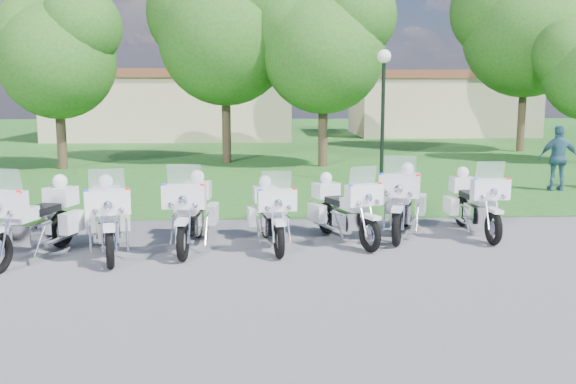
{
  "coord_description": "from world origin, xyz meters",
  "views": [
    {
      "loc": [
        -0.79,
        -11.87,
        3.1
      ],
      "look_at": [
        -0.21,
        1.2,
        0.95
      ],
      "focal_mm": 40.0,
      "sensor_mm": 36.0,
      "label": 1
    }
  ],
  "objects_px": {
    "motorcycle_2": "(108,216)",
    "motorcycle_4": "(271,213)",
    "lamp_post": "(383,83)",
    "motorcycle_3": "(192,210)",
    "motorcycle_7": "(475,202)",
    "motorcycle_1": "(36,218)",
    "motorcycle_5": "(343,208)",
    "motorcycle_6": "(403,200)",
    "bystander_c": "(558,158)"
  },
  "relations": [
    {
      "from": "lamp_post",
      "to": "bystander_c",
      "type": "bearing_deg",
      "value": -20.04
    },
    {
      "from": "motorcycle_3",
      "to": "bystander_c",
      "type": "height_order",
      "value": "bystander_c"
    },
    {
      "from": "motorcycle_3",
      "to": "bystander_c",
      "type": "bearing_deg",
      "value": -144.91
    },
    {
      "from": "motorcycle_2",
      "to": "lamp_post",
      "type": "relative_size",
      "value": 0.59
    },
    {
      "from": "bystander_c",
      "to": "motorcycle_1",
      "type": "bearing_deg",
      "value": 35.55
    },
    {
      "from": "motorcycle_2",
      "to": "motorcycle_3",
      "type": "relative_size",
      "value": 0.97
    },
    {
      "from": "motorcycle_4",
      "to": "motorcycle_2",
      "type": "bearing_deg",
      "value": 1.32
    },
    {
      "from": "motorcycle_7",
      "to": "motorcycle_2",
      "type": "bearing_deg",
      "value": 7.65
    },
    {
      "from": "motorcycle_7",
      "to": "bystander_c",
      "type": "distance_m",
      "value": 7.03
    },
    {
      "from": "motorcycle_4",
      "to": "lamp_post",
      "type": "distance_m",
      "value": 9.36
    },
    {
      "from": "motorcycle_5",
      "to": "bystander_c",
      "type": "relative_size",
      "value": 1.15
    },
    {
      "from": "lamp_post",
      "to": "motorcycle_7",
      "type": "bearing_deg",
      "value": -85.27
    },
    {
      "from": "motorcycle_6",
      "to": "motorcycle_7",
      "type": "relative_size",
      "value": 1.04
    },
    {
      "from": "motorcycle_4",
      "to": "motorcycle_7",
      "type": "height_order",
      "value": "motorcycle_7"
    },
    {
      "from": "motorcycle_3",
      "to": "motorcycle_4",
      "type": "distance_m",
      "value": 1.54
    },
    {
      "from": "motorcycle_1",
      "to": "bystander_c",
      "type": "distance_m",
      "value": 14.83
    },
    {
      "from": "motorcycle_5",
      "to": "lamp_post",
      "type": "relative_size",
      "value": 0.53
    },
    {
      "from": "motorcycle_2",
      "to": "motorcycle_3",
      "type": "bearing_deg",
      "value": -176.56
    },
    {
      "from": "motorcycle_2",
      "to": "motorcycle_6",
      "type": "xyz_separation_m",
      "value": [
        5.86,
        1.36,
        0.02
      ]
    },
    {
      "from": "motorcycle_1",
      "to": "motorcycle_5",
      "type": "bearing_deg",
      "value": -153.41
    },
    {
      "from": "motorcycle_6",
      "to": "motorcycle_3",
      "type": "bearing_deg",
      "value": 29.73
    },
    {
      "from": "motorcycle_1",
      "to": "motorcycle_2",
      "type": "distance_m",
      "value": 1.26
    },
    {
      "from": "motorcycle_1",
      "to": "motorcycle_4",
      "type": "relative_size",
      "value": 1.08
    },
    {
      "from": "motorcycle_6",
      "to": "bystander_c",
      "type": "bearing_deg",
      "value": -118.97
    },
    {
      "from": "motorcycle_4",
      "to": "motorcycle_5",
      "type": "bearing_deg",
      "value": -174.93
    },
    {
      "from": "motorcycle_5",
      "to": "lamp_post",
      "type": "xyz_separation_m",
      "value": [
        2.27,
        7.85,
        2.54
      ]
    },
    {
      "from": "motorcycle_2",
      "to": "motorcycle_4",
      "type": "distance_m",
      "value": 3.09
    },
    {
      "from": "motorcycle_7",
      "to": "lamp_post",
      "type": "xyz_separation_m",
      "value": [
        -0.6,
        7.31,
        2.53
      ]
    },
    {
      "from": "motorcycle_3",
      "to": "motorcycle_1",
      "type": "bearing_deg",
      "value": 17.47
    },
    {
      "from": "motorcycle_2",
      "to": "motorcycle_6",
      "type": "distance_m",
      "value": 6.02
    },
    {
      "from": "motorcycle_2",
      "to": "motorcycle_7",
      "type": "xyz_separation_m",
      "value": [
        7.4,
        1.36,
        -0.03
      ]
    },
    {
      "from": "motorcycle_6",
      "to": "motorcycle_7",
      "type": "height_order",
      "value": "motorcycle_6"
    },
    {
      "from": "motorcycle_5",
      "to": "bystander_c",
      "type": "xyz_separation_m",
      "value": [
        7.25,
        6.03,
        0.31
      ]
    },
    {
      "from": "motorcycle_5",
      "to": "motorcycle_7",
      "type": "relative_size",
      "value": 0.93
    },
    {
      "from": "motorcycle_2",
      "to": "bystander_c",
      "type": "distance_m",
      "value": 13.63
    },
    {
      "from": "motorcycle_2",
      "to": "motorcycle_7",
      "type": "height_order",
      "value": "motorcycle_2"
    },
    {
      "from": "motorcycle_2",
      "to": "lamp_post",
      "type": "bearing_deg",
      "value": -142.03
    },
    {
      "from": "motorcycle_6",
      "to": "lamp_post",
      "type": "height_order",
      "value": "lamp_post"
    },
    {
      "from": "motorcycle_1",
      "to": "motorcycle_7",
      "type": "xyz_separation_m",
      "value": [
        8.64,
        1.59,
        -0.05
      ]
    },
    {
      "from": "motorcycle_1",
      "to": "motorcycle_5",
      "type": "xyz_separation_m",
      "value": [
        5.77,
        1.06,
        -0.06
      ]
    },
    {
      "from": "lamp_post",
      "to": "motorcycle_3",
      "type": "bearing_deg",
      "value": -122.79
    },
    {
      "from": "motorcycle_4",
      "to": "motorcycle_6",
      "type": "xyz_separation_m",
      "value": [
        2.81,
        0.87,
        0.08
      ]
    },
    {
      "from": "motorcycle_3",
      "to": "motorcycle_5",
      "type": "xyz_separation_m",
      "value": [
        3.02,
        0.36,
        -0.05
      ]
    },
    {
      "from": "motorcycle_2",
      "to": "motorcycle_7",
      "type": "bearing_deg",
      "value": 176.47
    },
    {
      "from": "motorcycle_1",
      "to": "motorcycle_5",
      "type": "distance_m",
      "value": 5.87
    },
    {
      "from": "motorcycle_4",
      "to": "motorcycle_6",
      "type": "height_order",
      "value": "motorcycle_6"
    },
    {
      "from": "motorcycle_3",
      "to": "motorcycle_6",
      "type": "height_order",
      "value": "motorcycle_6"
    },
    {
      "from": "motorcycle_4",
      "to": "motorcycle_5",
      "type": "height_order",
      "value": "motorcycle_5"
    },
    {
      "from": "motorcycle_1",
      "to": "lamp_post",
      "type": "distance_m",
      "value": 12.25
    },
    {
      "from": "motorcycle_6",
      "to": "lamp_post",
      "type": "xyz_separation_m",
      "value": [
        0.93,
        7.31,
        2.48
      ]
    }
  ]
}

